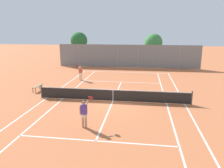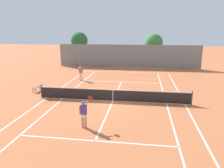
{
  "view_description": "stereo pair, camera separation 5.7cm",
  "coord_description": "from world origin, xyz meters",
  "px_view_note": "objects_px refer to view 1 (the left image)",
  "views": [
    {
      "loc": [
        2.24,
        -16.22,
        5.53
      ],
      "look_at": [
        -0.29,
        1.5,
        1.0
      ],
      "focal_mm": 35.0,
      "sensor_mm": 36.0,
      "label": 1
    },
    {
      "loc": [
        2.3,
        -16.21,
        5.53
      ],
      "look_at": [
        -0.29,
        1.5,
        1.0
      ],
      "focal_mm": 35.0,
      "sensor_mm": 36.0,
      "label": 2
    }
  ],
  "objects_px": {
    "player_near_side": "(84,112)",
    "tree_behind_left": "(79,41)",
    "tennis_net": "(113,95)",
    "loose_tennis_ball_4": "(56,101)",
    "loose_tennis_ball_0": "(134,97)",
    "loose_tennis_ball_1": "(116,99)",
    "player_far_left": "(80,72)",
    "courtside_bench": "(37,86)",
    "tree_behind_right": "(154,43)",
    "loose_tennis_ball_3": "(117,96)"
  },
  "relations": [
    {
      "from": "loose_tennis_ball_3",
      "to": "tree_behind_right",
      "type": "bearing_deg",
      "value": 77.89
    },
    {
      "from": "player_near_side",
      "to": "loose_tennis_ball_0",
      "type": "height_order",
      "value": "player_near_side"
    },
    {
      "from": "tree_behind_left",
      "to": "loose_tennis_ball_4",
      "type": "bearing_deg",
      "value": -79.37
    },
    {
      "from": "player_near_side",
      "to": "courtside_bench",
      "type": "height_order",
      "value": "player_near_side"
    },
    {
      "from": "loose_tennis_ball_4",
      "to": "tree_behind_right",
      "type": "relative_size",
      "value": 0.01
    },
    {
      "from": "loose_tennis_ball_0",
      "to": "player_near_side",
      "type": "bearing_deg",
      "value": -113.43
    },
    {
      "from": "player_near_side",
      "to": "tree_behind_left",
      "type": "distance_m",
      "value": 24.62
    },
    {
      "from": "player_far_left",
      "to": "loose_tennis_ball_1",
      "type": "distance_m",
      "value": 7.82
    },
    {
      "from": "player_far_left",
      "to": "tree_behind_right",
      "type": "distance_m",
      "value": 14.45
    },
    {
      "from": "loose_tennis_ball_3",
      "to": "tree_behind_right",
      "type": "xyz_separation_m",
      "value": [
        3.61,
        16.82,
        3.39
      ]
    },
    {
      "from": "loose_tennis_ball_3",
      "to": "tree_behind_right",
      "type": "distance_m",
      "value": 17.54
    },
    {
      "from": "player_far_left",
      "to": "courtside_bench",
      "type": "relative_size",
      "value": 1.18
    },
    {
      "from": "tree_behind_right",
      "to": "loose_tennis_ball_3",
      "type": "bearing_deg",
      "value": -102.11
    },
    {
      "from": "player_near_side",
      "to": "loose_tennis_ball_3",
      "type": "distance_m",
      "value": 6.44
    },
    {
      "from": "courtside_bench",
      "to": "tree_behind_right",
      "type": "distance_m",
      "value": 19.84
    },
    {
      "from": "tree_behind_left",
      "to": "loose_tennis_ball_3",
      "type": "bearing_deg",
      "value": -64.42
    },
    {
      "from": "courtside_bench",
      "to": "tree_behind_left",
      "type": "relative_size",
      "value": 0.3
    },
    {
      "from": "loose_tennis_ball_1",
      "to": "tree_behind_left",
      "type": "distance_m",
      "value": 20.17
    },
    {
      "from": "player_far_left",
      "to": "tree_behind_left",
      "type": "height_order",
      "value": "tree_behind_left"
    },
    {
      "from": "tennis_net",
      "to": "loose_tennis_ball_4",
      "type": "xyz_separation_m",
      "value": [
        -4.42,
        -0.81,
        -0.48
      ]
    },
    {
      "from": "loose_tennis_ball_3",
      "to": "loose_tennis_ball_0",
      "type": "bearing_deg",
      "value": -10.89
    },
    {
      "from": "courtside_bench",
      "to": "tree_behind_right",
      "type": "height_order",
      "value": "tree_behind_right"
    },
    {
      "from": "loose_tennis_ball_0",
      "to": "loose_tennis_ball_3",
      "type": "height_order",
      "value": "same"
    },
    {
      "from": "loose_tennis_ball_0",
      "to": "courtside_bench",
      "type": "xyz_separation_m",
      "value": [
        -8.91,
        0.91,
        0.38
      ]
    },
    {
      "from": "tree_behind_left",
      "to": "tree_behind_right",
      "type": "height_order",
      "value": "tree_behind_left"
    },
    {
      "from": "player_near_side",
      "to": "player_far_left",
      "type": "bearing_deg",
      "value": 107.14
    },
    {
      "from": "tennis_net",
      "to": "loose_tennis_ball_1",
      "type": "xyz_separation_m",
      "value": [
        0.16,
        0.43,
        -0.48
      ]
    },
    {
      "from": "tennis_net",
      "to": "loose_tennis_ball_4",
      "type": "height_order",
      "value": "tennis_net"
    },
    {
      "from": "loose_tennis_ball_0",
      "to": "tree_behind_left",
      "type": "bearing_deg",
      "value": 119.01
    },
    {
      "from": "courtside_bench",
      "to": "loose_tennis_ball_1",
      "type": "bearing_deg",
      "value": -11.72
    },
    {
      "from": "loose_tennis_ball_0",
      "to": "courtside_bench",
      "type": "bearing_deg",
      "value": 174.15
    },
    {
      "from": "player_near_side",
      "to": "tree_behind_left",
      "type": "relative_size",
      "value": 0.35
    },
    {
      "from": "player_near_side",
      "to": "tree_behind_left",
      "type": "xyz_separation_m",
      "value": [
        -7.07,
        23.43,
        2.7
      ]
    },
    {
      "from": "loose_tennis_ball_1",
      "to": "tree_behind_left",
      "type": "height_order",
      "value": "tree_behind_left"
    },
    {
      "from": "loose_tennis_ball_1",
      "to": "courtside_bench",
      "type": "height_order",
      "value": "courtside_bench"
    },
    {
      "from": "courtside_bench",
      "to": "tree_behind_left",
      "type": "distance_m",
      "value": 16.85
    },
    {
      "from": "player_near_side",
      "to": "loose_tennis_ball_1",
      "type": "distance_m",
      "value": 5.56
    },
    {
      "from": "loose_tennis_ball_3",
      "to": "tree_behind_left",
      "type": "distance_m",
      "value": 19.35
    },
    {
      "from": "courtside_bench",
      "to": "tree_behind_left",
      "type": "xyz_separation_m",
      "value": [
        -0.76,
        16.52,
        3.21
      ]
    },
    {
      "from": "tennis_net",
      "to": "tree_behind_left",
      "type": "bearing_deg",
      "value": 113.51
    },
    {
      "from": "tennis_net",
      "to": "player_far_left",
      "type": "height_order",
      "value": "player_far_left"
    },
    {
      "from": "player_far_left",
      "to": "loose_tennis_ball_1",
      "type": "height_order",
      "value": "player_far_left"
    },
    {
      "from": "tree_behind_left",
      "to": "tree_behind_right",
      "type": "xyz_separation_m",
      "value": [
        11.82,
        -0.33,
        -0.2
      ]
    },
    {
      "from": "loose_tennis_ball_1",
      "to": "loose_tennis_ball_3",
      "type": "xyz_separation_m",
      "value": [
        -0.0,
        0.91,
        0.0
      ]
    },
    {
      "from": "player_near_side",
      "to": "courtside_bench",
      "type": "bearing_deg",
      "value": 132.41
    },
    {
      "from": "player_near_side",
      "to": "player_far_left",
      "type": "xyz_separation_m",
      "value": [
        -3.56,
        11.55,
        0.0
      ]
    },
    {
      "from": "loose_tennis_ball_0",
      "to": "loose_tennis_ball_3",
      "type": "xyz_separation_m",
      "value": [
        -1.46,
        0.28,
        0.0
      ]
    },
    {
      "from": "tennis_net",
      "to": "loose_tennis_ball_0",
      "type": "distance_m",
      "value": 2.0
    },
    {
      "from": "tennis_net",
      "to": "tree_behind_left",
      "type": "distance_m",
      "value": 20.41
    },
    {
      "from": "loose_tennis_ball_1",
      "to": "tree_behind_left",
      "type": "xyz_separation_m",
      "value": [
        -8.21,
        18.07,
        3.59
      ]
    }
  ]
}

